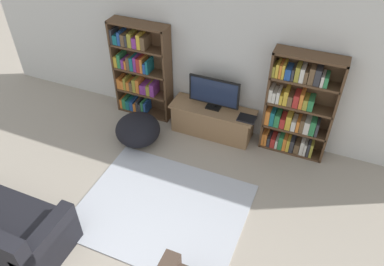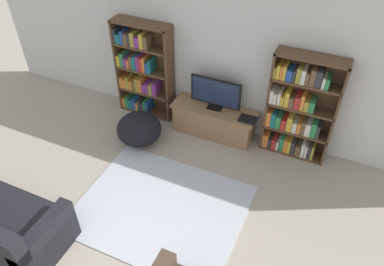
# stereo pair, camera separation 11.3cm
# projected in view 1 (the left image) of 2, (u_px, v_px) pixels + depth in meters

# --- Properties ---
(wall_back) EXTENTS (8.80, 0.06, 2.60)m
(wall_back) POSITION_uv_depth(u_px,v_px,m) (222.00, 58.00, 5.90)
(wall_back) COLOR silver
(wall_back) RESTS_ON ground_plane
(bookshelf_left) EXTENTS (1.02, 0.30, 1.74)m
(bookshelf_left) POSITION_uv_depth(u_px,v_px,m) (140.00, 71.00, 6.48)
(bookshelf_left) COLOR #513823
(bookshelf_left) RESTS_ON ground_plane
(bookshelf_right) EXTENTS (1.02, 0.30, 1.74)m
(bookshelf_right) POSITION_uv_depth(u_px,v_px,m) (297.00, 108.00, 5.70)
(bookshelf_right) COLOR #513823
(bookshelf_right) RESTS_ON ground_plane
(tv_stand) EXTENTS (1.43, 0.47, 0.52)m
(tv_stand) POSITION_uv_depth(u_px,v_px,m) (212.00, 121.00, 6.36)
(tv_stand) COLOR #8E6B47
(tv_stand) RESTS_ON ground_plane
(television) EXTENTS (0.85, 0.16, 0.56)m
(television) POSITION_uv_depth(u_px,v_px,m) (214.00, 93.00, 6.01)
(television) COLOR black
(television) RESTS_ON tv_stand
(laptop) EXTENTS (0.29, 0.22, 0.03)m
(laptop) POSITION_uv_depth(u_px,v_px,m) (247.00, 118.00, 5.96)
(laptop) COLOR #28282D
(laptop) RESTS_ON tv_stand
(area_rug) EXTENTS (2.27, 1.85, 0.02)m
(area_rug) POSITION_uv_depth(u_px,v_px,m) (162.00, 209.00, 5.23)
(area_rug) COLOR #B2B7C1
(area_rug) RESTS_ON ground_plane
(beanbag_ottoman) EXTENTS (0.74, 0.74, 0.51)m
(beanbag_ottoman) POSITION_uv_depth(u_px,v_px,m) (138.00, 130.00, 6.19)
(beanbag_ottoman) COLOR black
(beanbag_ottoman) RESTS_ON ground_plane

